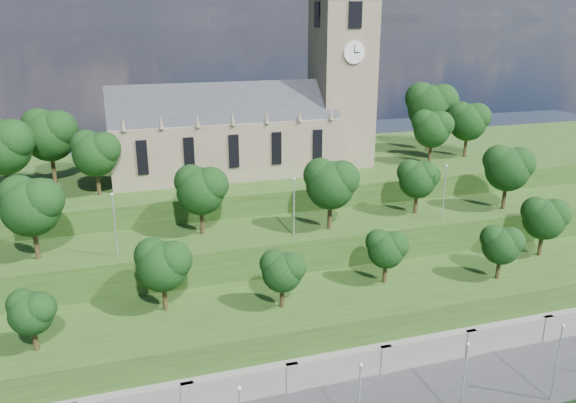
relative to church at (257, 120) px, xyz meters
name	(u,v)px	position (x,y,z in m)	size (l,w,h in m)	color
retaining_wall	(337,372)	(-0.79, -34.01, -20.02)	(160.00, 2.10, 5.00)	slate
embankment_lower	(316,329)	(-0.79, -27.98, -18.52)	(160.00, 12.00, 8.00)	#234316
embankment_upper	(286,272)	(-0.79, -16.98, -16.52)	(160.00, 10.00, 12.00)	#234316
hilltop	(247,210)	(-0.79, 4.02, -15.02)	(160.00, 32.00, 15.00)	#234316
church	(257,120)	(0.00, 0.00, 0.00)	(38.60, 12.35, 27.60)	#71654F
trees_lower	(351,250)	(3.22, -27.50, -9.82)	(63.27, 8.72, 7.71)	#2F2412
trees_upper	(296,183)	(0.09, -17.91, -4.69)	(64.77, 8.74, 9.12)	#2F2412
trees_hilltop	(270,125)	(1.87, -0.58, -0.73)	(74.64, 16.64, 11.49)	#2F2412
lamp_posts_promenade	(359,399)	(-2.79, -43.48, -15.84)	(60.36, 0.36, 8.14)	#B2B2B7
lamp_posts_upper	(294,202)	(-0.79, -19.98, -6.33)	(40.36, 0.36, 7.20)	#B2B2B7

